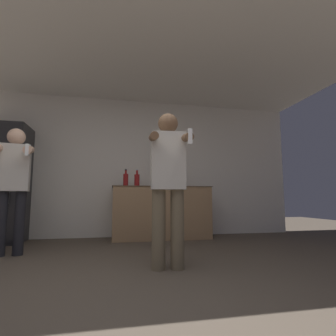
# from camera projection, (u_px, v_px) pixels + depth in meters

# --- Properties ---
(ground_plane) EXTENTS (14.00, 14.00, 0.00)m
(ground_plane) POSITION_uv_depth(u_px,v_px,m) (107.00, 303.00, 1.71)
(ground_plane) COLOR #4C4238
(wall_back) EXTENTS (7.00, 0.06, 2.55)m
(wall_back) POSITION_uv_depth(u_px,v_px,m) (113.00, 167.00, 4.84)
(wall_back) COLOR silver
(wall_back) RESTS_ON ground_plane
(ceiling_slab) EXTENTS (7.00, 3.56, 0.05)m
(ceiling_slab) POSITION_uv_depth(u_px,v_px,m) (115.00, 56.00, 3.49)
(ceiling_slab) COLOR silver
(ceiling_slab) RESTS_ON wall_back
(refrigerator) EXTENTS (0.70, 0.65, 1.86)m
(refrigerator) POSITION_uv_depth(u_px,v_px,m) (2.00, 183.00, 4.13)
(refrigerator) COLOR #262628
(refrigerator) RESTS_ON ground_plane
(counter) EXTENTS (1.70, 0.65, 0.89)m
(counter) POSITION_uv_depth(u_px,v_px,m) (161.00, 212.00, 4.58)
(counter) COLOR #997551
(counter) RESTS_ON ground_plane
(bottle_short_whiskey) EXTENTS (0.09, 0.09, 0.30)m
(bottle_short_whiskey) POSITION_uv_depth(u_px,v_px,m) (137.00, 180.00, 4.50)
(bottle_short_whiskey) COLOR maroon
(bottle_short_whiskey) RESTS_ON counter
(bottle_brown_liquor) EXTENTS (0.08, 0.08, 0.29)m
(bottle_brown_liquor) POSITION_uv_depth(u_px,v_px,m) (170.00, 180.00, 4.61)
(bottle_brown_liquor) COLOR #563314
(bottle_brown_liquor) RESTS_ON counter
(bottle_green_wine) EXTENTS (0.08, 0.08, 0.29)m
(bottle_green_wine) POSITION_uv_depth(u_px,v_px,m) (126.00, 179.00, 4.46)
(bottle_green_wine) COLOR maroon
(bottle_green_wine) RESTS_ON counter
(person_woman_foreground) EXTENTS (0.42, 0.48, 1.55)m
(person_woman_foreground) POSITION_uv_depth(u_px,v_px,m) (168.00, 179.00, 2.62)
(person_woman_foreground) COLOR #75664C
(person_woman_foreground) RESTS_ON ground_plane
(person_man_side) EXTENTS (0.48, 0.50, 1.56)m
(person_man_side) POSITION_uv_depth(u_px,v_px,m) (13.00, 178.00, 3.23)
(person_man_side) COLOR black
(person_man_side) RESTS_ON ground_plane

